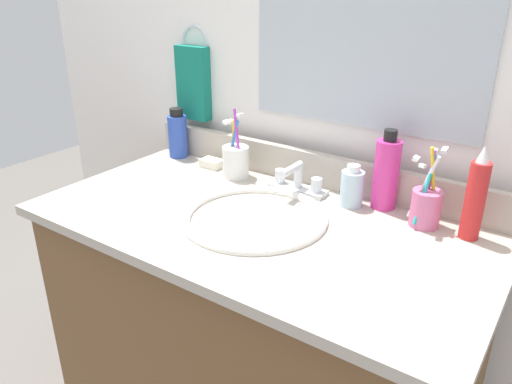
# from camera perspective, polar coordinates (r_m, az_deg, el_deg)

# --- Properties ---
(vanity_cabinet) EXTENTS (1.03, 0.51, 0.80)m
(vanity_cabinet) POSITION_cam_1_polar(r_m,az_deg,el_deg) (1.40, 0.09, -18.86)
(vanity_cabinet) COLOR brown
(vanity_cabinet) RESTS_ON ground_plane
(countertop) EXTENTS (1.07, 0.56, 0.02)m
(countertop) POSITION_cam_1_polar(r_m,az_deg,el_deg) (1.16, 0.10, -3.75)
(countertop) COLOR #B2A899
(countertop) RESTS_ON vanity_cabinet
(backsplash) EXTENTS (1.07, 0.02, 0.09)m
(backsplash) POSITION_cam_1_polar(r_m,az_deg,el_deg) (1.35, 6.56, 2.72)
(backsplash) COLOR #B2A899
(backsplash) RESTS_ON countertop
(back_wall) EXTENTS (2.17, 0.04, 1.30)m
(back_wall) POSITION_cam_1_polar(r_m,az_deg,el_deg) (1.49, 7.33, -4.40)
(back_wall) COLOR white
(back_wall) RESTS_ON ground_plane
(mirror_panel) EXTENTS (0.60, 0.01, 0.56)m
(mirror_panel) POSITION_cam_1_polar(r_m,az_deg,el_deg) (1.25, 12.66, 19.81)
(mirror_panel) COLOR #B2BCC6
(towel_ring) EXTENTS (0.10, 0.01, 0.10)m
(towel_ring) POSITION_cam_1_polar(r_m,az_deg,el_deg) (1.55, -6.98, 16.73)
(towel_ring) COLOR silver
(hand_towel) EXTENTS (0.11, 0.04, 0.22)m
(hand_towel) POSITION_cam_1_polar(r_m,az_deg,el_deg) (1.56, -7.21, 12.27)
(hand_towel) COLOR #147260
(sink_basin) EXTENTS (0.34, 0.34, 0.11)m
(sink_basin) POSITION_cam_1_polar(r_m,az_deg,el_deg) (1.17, -0.23, -4.40)
(sink_basin) COLOR white
(sink_basin) RESTS_ON countertop
(faucet) EXTENTS (0.16, 0.10, 0.08)m
(faucet) POSITION_cam_1_polar(r_m,az_deg,el_deg) (1.30, 4.69, 1.18)
(faucet) COLOR silver
(faucet) RESTS_ON countertop
(bottle_shampoo_blue) EXTENTS (0.06, 0.06, 0.15)m
(bottle_shampoo_blue) POSITION_cam_1_polar(r_m,az_deg,el_deg) (1.56, -8.98, 6.53)
(bottle_shampoo_blue) COLOR #2D4CB2
(bottle_shampoo_blue) RESTS_ON countertop
(bottle_spray_red) EXTENTS (0.04, 0.04, 0.21)m
(bottle_spray_red) POSITION_cam_1_polar(r_m,az_deg,el_deg) (1.14, 23.85, -0.61)
(bottle_spray_red) COLOR red
(bottle_spray_red) RESTS_ON countertop
(bottle_soap_pink) EXTENTS (0.06, 0.06, 0.20)m
(bottle_soap_pink) POSITION_cam_1_polar(r_m,az_deg,el_deg) (1.23, 14.72, 2.11)
(bottle_soap_pink) COLOR #D8338C
(bottle_soap_pink) RESTS_ON countertop
(bottle_gel_clear) EXTENTS (0.06, 0.06, 0.11)m
(bottle_gel_clear) POSITION_cam_1_polar(r_m,az_deg,el_deg) (1.23, 10.96, 0.51)
(bottle_gel_clear) COLOR silver
(bottle_gel_clear) RESTS_ON countertop
(cup_white_ceramic) EXTENTS (0.08, 0.07, 0.20)m
(cup_white_ceramic) POSITION_cam_1_polar(r_m,az_deg,el_deg) (1.39, -2.36, 3.65)
(cup_white_ceramic) COLOR white
(cup_white_ceramic) RESTS_ON countertop
(cup_pink) EXTENTS (0.08, 0.08, 0.19)m
(cup_pink) POSITION_cam_1_polar(r_m,az_deg,el_deg) (1.17, 18.90, -1.45)
(cup_pink) COLOR #D16693
(cup_pink) RESTS_ON countertop
(soap_bar) EXTENTS (0.06, 0.04, 0.02)m
(soap_bar) POSITION_cam_1_polar(r_m,az_deg,el_deg) (1.48, -5.07, 3.31)
(soap_bar) COLOR white
(soap_bar) RESTS_ON countertop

